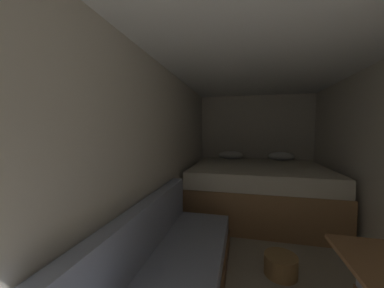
{
  "coord_description": "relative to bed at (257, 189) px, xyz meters",
  "views": [
    {
      "loc": [
        -0.24,
        -0.53,
        1.39
      ],
      "look_at": [
        -0.93,
        2.39,
        1.2
      ],
      "focal_mm": 20.16,
      "sensor_mm": 36.0,
      "label": 1
    }
  ],
  "objects": [
    {
      "name": "ceiling_slab",
      "position": [
        0.0,
        -1.45,
        1.71
      ],
      "size": [
        2.31,
        4.73,
        0.05
      ],
      "primitive_type": "cube",
      "color": "white",
      "rests_on": "wall_left"
    },
    {
      "name": "wall_left",
      "position": [
        -1.13,
        -1.45,
        0.64
      ],
      "size": [
        0.05,
        4.73,
        2.09
      ],
      "primitive_type": "cube",
      "color": "beige",
      "rests_on": "ground"
    },
    {
      "name": "wicker_basket",
      "position": [
        0.13,
        -1.52,
        -0.32
      ],
      "size": [
        0.31,
        0.31,
        0.19
      ],
      "color": "olive",
      "rests_on": "ground"
    },
    {
      "name": "ground_plane",
      "position": [
        0.0,
        -1.45,
        -0.41
      ],
      "size": [
        6.73,
        6.73,
        0.0
      ],
      "primitive_type": "plane",
      "color": "#A39984"
    },
    {
      "name": "wall_back",
      "position": [
        0.0,
        0.94,
        0.64
      ],
      "size": [
        2.31,
        0.05,
        2.09
      ],
      "primitive_type": "cube",
      "color": "beige",
      "rests_on": "ground"
    },
    {
      "name": "sofa_left",
      "position": [
        -0.78,
        -2.14,
        -0.17
      ],
      "size": [
        0.71,
        2.15,
        0.78
      ],
      "color": "brown",
      "rests_on": "ground"
    },
    {
      "name": "bed",
      "position": [
        0.0,
        0.0,
        0.0
      ],
      "size": [
        2.09,
        1.76,
        0.98
      ],
      "color": "#9E7247",
      "rests_on": "ground"
    }
  ]
}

